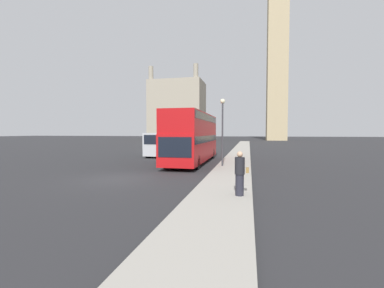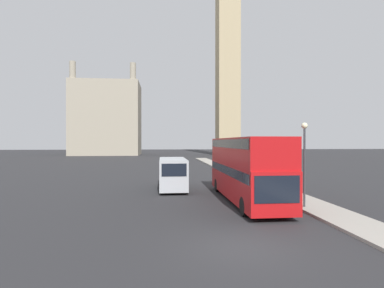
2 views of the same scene
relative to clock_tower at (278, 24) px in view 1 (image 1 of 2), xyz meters
name	(u,v)px [view 1 (image 1 of 2)]	position (x,y,z in m)	size (l,w,h in m)	color
ground_plane	(116,179)	(-16.00, -74.22, -37.17)	(300.00, 300.00, 0.00)	#28282B
sidewalk_strip	(227,182)	(-9.74, -74.22, -37.10)	(2.52, 120.00, 0.15)	#9E998E
clock_tower	(278,24)	(0.00, 0.00, 0.00)	(6.68, 6.85, 72.46)	tan
building_block_distant	(178,110)	(-35.86, 9.23, -26.04)	(20.00, 14.45, 27.01)	#9E937F
red_double_decker_bus	(193,136)	(-13.37, -65.70, -34.81)	(2.62, 11.25, 4.24)	#B71114
white_van	(162,144)	(-18.03, -60.40, -35.79)	(2.20, 6.02, 2.57)	#B2B7BC
pedestrian	(240,174)	(-8.97, -77.18, -36.15)	(0.55, 0.39, 1.75)	#23232D
street_lamp	(223,121)	(-10.55, -68.40, -33.70)	(0.36, 0.36, 4.96)	#38383D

